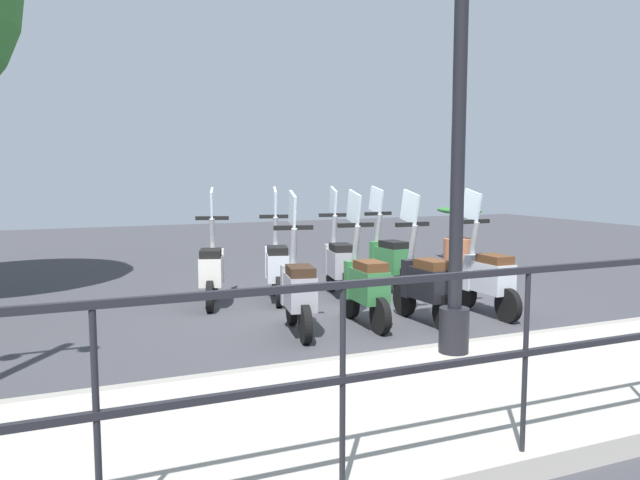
% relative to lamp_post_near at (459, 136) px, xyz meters
% --- Properties ---
extents(ground_plane, '(28.00, 28.00, 0.00)m').
position_rel_lamp_post_near_xyz_m(ground_plane, '(2.40, -0.33, -2.05)').
color(ground_plane, '#38383D').
extents(promenade_walkway, '(2.20, 20.00, 0.15)m').
position_rel_lamp_post_near_xyz_m(promenade_walkway, '(-0.75, -0.33, -1.98)').
color(promenade_walkway, '#A39E93').
rests_on(promenade_walkway, ground_plane).
extents(lamp_post_near, '(0.26, 0.90, 4.29)m').
position_rel_lamp_post_near_xyz_m(lamp_post_near, '(0.00, 0.00, 0.00)').
color(lamp_post_near, black).
rests_on(lamp_post_near, promenade_walkway).
extents(potted_palm, '(1.06, 0.66, 1.05)m').
position_rel_lamp_post_near_xyz_m(potted_palm, '(5.54, -4.05, -1.61)').
color(potted_palm, '#9E5B3D').
rests_on(potted_palm, ground_plane).
extents(scooter_near_0, '(1.23, 0.44, 1.54)m').
position_rel_lamp_post_near_xyz_m(scooter_near_0, '(1.58, -1.60, -1.57)').
color(scooter_near_0, black).
rests_on(scooter_near_0, ground_plane).
extents(scooter_near_1, '(1.23, 0.44, 1.54)m').
position_rel_lamp_post_near_xyz_m(scooter_near_1, '(1.52, -0.68, -1.57)').
color(scooter_near_1, black).
rests_on(scooter_near_1, ground_plane).
extents(scooter_near_2, '(1.23, 0.44, 1.54)m').
position_rel_lamp_post_near_xyz_m(scooter_near_2, '(1.70, -0.00, -1.57)').
color(scooter_near_2, black).
rests_on(scooter_near_2, ground_plane).
extents(scooter_near_3, '(1.22, 0.48, 1.54)m').
position_rel_lamp_post_near_xyz_m(scooter_near_3, '(1.67, 0.83, -1.57)').
color(scooter_near_3, black).
rests_on(scooter_near_3, ground_plane).
extents(scooter_far_0, '(1.23, 0.44, 1.54)m').
position_rel_lamp_post_near_xyz_m(scooter_far_0, '(3.37, -1.24, -1.57)').
color(scooter_far_0, black).
rests_on(scooter_far_0, ground_plane).
extents(scooter_far_1, '(1.22, 0.48, 1.54)m').
position_rel_lamp_post_near_xyz_m(scooter_far_1, '(3.34, -0.44, -1.57)').
color(scooter_far_1, black).
rests_on(scooter_far_1, ground_plane).
extents(scooter_far_2, '(1.20, 0.53, 1.54)m').
position_rel_lamp_post_near_xyz_m(scooter_far_2, '(3.40, 0.45, -1.57)').
color(scooter_far_2, black).
rests_on(scooter_far_2, ground_plane).
extents(scooter_far_3, '(1.20, 0.55, 1.54)m').
position_rel_lamp_post_near_xyz_m(scooter_far_3, '(3.45, 1.34, -1.57)').
color(scooter_far_3, black).
rests_on(scooter_far_3, ground_plane).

